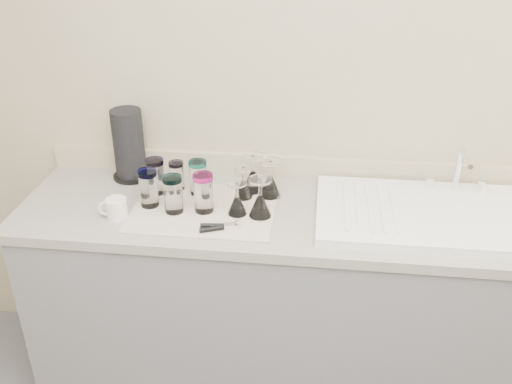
# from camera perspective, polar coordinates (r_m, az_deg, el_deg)

# --- Properties ---
(room_envelope) EXTENTS (3.54, 3.50, 2.52)m
(room_envelope) POSITION_cam_1_polar(r_m,az_deg,el_deg) (0.86, -3.10, -3.48)
(room_envelope) COLOR #58575D
(room_envelope) RESTS_ON ground
(counter_unit) EXTENTS (2.06, 0.62, 0.90)m
(counter_unit) POSITION_cam_1_polar(r_m,az_deg,el_deg) (2.47, 2.25, -10.85)
(counter_unit) COLOR slate
(counter_unit) RESTS_ON ground
(sink_unit) EXTENTS (0.82, 0.50, 0.22)m
(sink_unit) POSITION_cam_1_polar(r_m,az_deg,el_deg) (2.25, 16.66, -2.10)
(sink_unit) COLOR white
(sink_unit) RESTS_ON counter_unit
(dish_towel) EXTENTS (0.55, 0.42, 0.01)m
(dish_towel) POSITION_cam_1_polar(r_m,az_deg,el_deg) (2.23, -5.22, -1.71)
(dish_towel) COLOR beige
(dish_towel) RESTS_ON counter_unit
(tumbler_teal) EXTENTS (0.07, 0.07, 0.15)m
(tumbler_teal) POSITION_cam_1_polar(r_m,az_deg,el_deg) (2.33, -10.01, 1.58)
(tumbler_teal) COLOR white
(tumbler_teal) RESTS_ON dish_towel
(tumbler_cyan) EXTENTS (0.06, 0.06, 0.12)m
(tumbler_cyan) POSITION_cam_1_polar(r_m,az_deg,el_deg) (2.35, -7.93, 1.64)
(tumbler_cyan) COLOR white
(tumbler_cyan) RESTS_ON dish_towel
(tumbler_purple) EXTENTS (0.07, 0.07, 0.14)m
(tumbler_purple) POSITION_cam_1_polar(r_m,az_deg,el_deg) (2.30, -5.81, 1.48)
(tumbler_purple) COLOR white
(tumbler_purple) RESTS_ON dish_towel
(tumbler_magenta) EXTENTS (0.08, 0.08, 0.15)m
(tumbler_magenta) POSITION_cam_1_polar(r_m,az_deg,el_deg) (2.24, -10.69, 0.40)
(tumbler_magenta) COLOR white
(tumbler_magenta) RESTS_ON dish_towel
(tumbler_blue) EXTENTS (0.07, 0.07, 0.15)m
(tumbler_blue) POSITION_cam_1_polar(r_m,az_deg,el_deg) (2.18, -8.28, -0.20)
(tumbler_blue) COLOR white
(tumbler_blue) RESTS_ON dish_towel
(tumbler_lavender) EXTENTS (0.08, 0.08, 0.15)m
(tumbler_lavender) POSITION_cam_1_polar(r_m,az_deg,el_deg) (2.17, -5.27, -0.06)
(tumbler_lavender) COLOR white
(tumbler_lavender) RESTS_ON dish_towel
(goblet_back_left) EXTENTS (0.07, 0.07, 0.13)m
(goblet_back_left) POSITION_cam_1_polar(r_m,az_deg,el_deg) (2.28, -1.26, 0.51)
(goblet_back_left) COLOR white
(goblet_back_left) RESTS_ON dish_towel
(goblet_back_right) EXTENTS (0.09, 0.09, 0.15)m
(goblet_back_right) POSITION_cam_1_polar(r_m,az_deg,el_deg) (2.28, 1.43, 0.82)
(goblet_back_right) COLOR white
(goblet_back_right) RESTS_ON dish_towel
(goblet_front_left) EXTENTS (0.07, 0.07, 0.13)m
(goblet_front_left) POSITION_cam_1_polar(r_m,az_deg,el_deg) (2.16, -1.89, -1.12)
(goblet_front_left) COLOR white
(goblet_front_left) RESTS_ON dish_towel
(goblet_front_right) EXTENTS (0.09, 0.09, 0.16)m
(goblet_front_right) POSITION_cam_1_polar(r_m,az_deg,el_deg) (2.14, 0.41, -1.14)
(goblet_front_right) COLOR white
(goblet_front_right) RESTS_ON dish_towel
(goblet_extra) EXTENTS (0.09, 0.09, 0.16)m
(goblet_extra) POSITION_cam_1_polar(r_m,az_deg,el_deg) (2.32, -0.30, 1.36)
(goblet_extra) COLOR white
(goblet_extra) RESTS_ON dish_towel
(can_opener) EXTENTS (0.15, 0.07, 0.02)m
(can_opener) POSITION_cam_1_polar(r_m,az_deg,el_deg) (2.08, -3.64, -3.49)
(can_opener) COLOR silver
(can_opener) RESTS_ON dish_towel
(white_mug) EXTENTS (0.11, 0.09, 0.08)m
(white_mug) POSITION_cam_1_polar(r_m,az_deg,el_deg) (2.21, -13.81, -1.64)
(white_mug) COLOR silver
(white_mug) RESTS_ON counter_unit
(paper_towel_roll) EXTENTS (0.16, 0.16, 0.30)m
(paper_towel_roll) POSITION_cam_1_polar(r_m,az_deg,el_deg) (2.47, -12.59, 4.57)
(paper_towel_roll) COLOR black
(paper_towel_roll) RESTS_ON counter_unit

